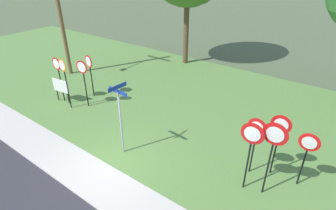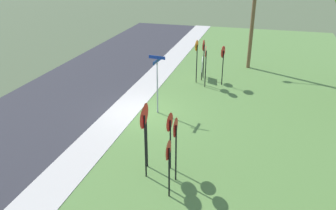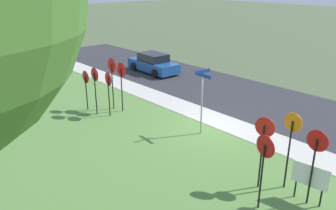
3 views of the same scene
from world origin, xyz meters
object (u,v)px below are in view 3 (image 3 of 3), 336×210
(stop_sign_far_left, at_px, (264,138))
(yield_sign_center, at_px, (109,84))
(stop_sign_far_center, at_px, (315,152))
(parked_sedan_distant, at_px, (153,64))
(yield_sign_near_left, at_px, (86,81))
(yield_sign_near_right, at_px, (122,75))
(yield_sign_far_left, at_px, (95,80))
(stop_sign_near_right, at_px, (291,136))
(notice_board, at_px, (310,178))
(yield_sign_far_right, at_px, (112,71))
(street_name_post, at_px, (202,96))
(stop_sign_near_left, at_px, (264,157))

(stop_sign_far_left, xyz_separation_m, yield_sign_center, (8.55, 0.24, -0.11))
(stop_sign_far_center, bearing_deg, parked_sedan_distant, -21.50)
(yield_sign_near_left, xyz_separation_m, parked_sedan_distant, (3.77, -7.48, -0.92))
(yield_sign_near_right, relative_size, parked_sedan_distant, 0.60)
(yield_sign_center, bearing_deg, yield_sign_near_right, -77.10)
(stop_sign_far_left, relative_size, yield_sign_near_left, 1.19)
(yield_sign_far_left, xyz_separation_m, parked_sedan_distant, (4.69, -7.47, -1.17))
(stop_sign_far_left, bearing_deg, stop_sign_near_right, -141.39)
(notice_board, bearing_deg, stop_sign_far_left, 8.19)
(stop_sign_near_right, relative_size, parked_sedan_distant, 0.61)
(yield_sign_near_right, height_order, parked_sedan_distant, yield_sign_near_right)
(yield_sign_far_right, bearing_deg, yield_sign_near_right, -165.29)
(stop_sign_far_left, height_order, yield_sign_near_left, stop_sign_far_left)
(street_name_post, relative_size, notice_board, 2.32)
(stop_sign_near_left, distance_m, yield_sign_center, 9.21)
(stop_sign_near_right, height_order, yield_sign_far_right, yield_sign_far_right)
(stop_sign_far_center, xyz_separation_m, notice_board, (0.04, -0.05, -0.90))
(stop_sign_near_right, height_order, stop_sign_far_center, stop_sign_near_right)
(yield_sign_center, relative_size, parked_sedan_distant, 0.52)
(stop_sign_near_right, bearing_deg, stop_sign_far_center, 169.45)
(stop_sign_far_left, relative_size, yield_sign_far_right, 0.91)
(stop_sign_near_left, xyz_separation_m, parked_sedan_distant, (14.50, -7.77, -1.09))
(stop_sign_far_center, distance_m, notice_board, 0.90)
(yield_sign_far_right, xyz_separation_m, yield_sign_center, (-0.72, 0.69, -0.37))
(yield_sign_near_left, bearing_deg, stop_sign_near_left, 177.73)
(parked_sedan_distant, bearing_deg, stop_sign_near_right, 158.62)
(stop_sign_near_right, distance_m, parked_sedan_distant, 15.77)
(stop_sign_near_right, bearing_deg, stop_sign_far_left, 53.02)
(stop_sign_far_left, height_order, parked_sedan_distant, stop_sign_far_left)
(yield_sign_far_right, bearing_deg, yield_sign_center, 135.94)
(stop_sign_far_center, bearing_deg, yield_sign_far_right, 0.99)
(stop_sign_near_right, bearing_deg, yield_sign_near_left, 11.59)
(stop_sign_far_left, bearing_deg, yield_sign_near_left, -6.01)
(notice_board, bearing_deg, yield_sign_far_left, -2.72)
(notice_board, xyz_separation_m, parked_sedan_distant, (15.31, -6.43, -0.23))
(stop_sign_far_center, relative_size, yield_sign_near_left, 1.17)
(stop_sign_far_center, relative_size, yield_sign_center, 1.08)
(yield_sign_far_left, xyz_separation_m, yield_sign_center, (-0.63, -0.37, -0.12))
(parked_sedan_distant, bearing_deg, yield_sign_far_right, 127.60)
(yield_sign_center, bearing_deg, stop_sign_near_right, -170.03)
(yield_sign_far_right, relative_size, notice_board, 2.16)
(yield_sign_near_left, bearing_deg, yield_sign_center, -166.75)
(stop_sign_near_right, height_order, stop_sign_far_left, stop_sign_near_right)
(stop_sign_near_left, xyz_separation_m, stop_sign_near_right, (0.06, -1.54, 0.16))
(yield_sign_near_left, distance_m, parked_sedan_distant, 8.43)
(stop_sign_far_left, distance_m, yield_sign_far_right, 9.29)
(parked_sedan_distant, bearing_deg, stop_sign_far_center, 159.07)
(stop_sign_far_center, bearing_deg, stop_sign_near_left, 57.66)
(yield_sign_far_right, xyz_separation_m, notice_board, (-10.72, 0.03, -1.19))
(yield_sign_near_left, distance_m, notice_board, 11.61)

